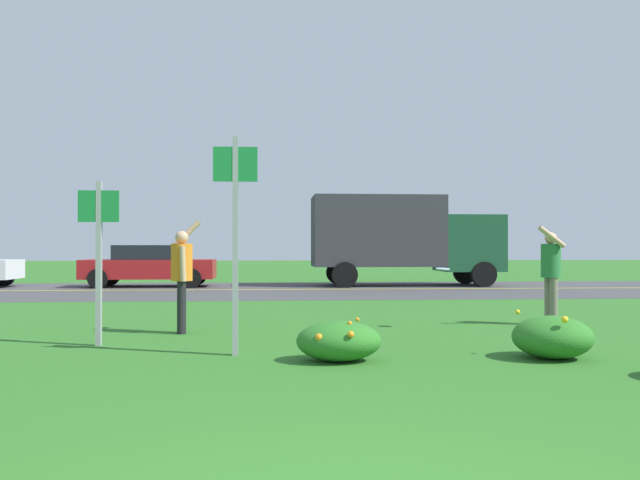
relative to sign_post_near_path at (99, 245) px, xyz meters
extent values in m
plane|color=#2D6B23|center=(2.79, 2.86, -1.40)|extent=(120.00, 120.00, 0.00)
cube|color=#424244|center=(2.79, 12.30, -1.39)|extent=(120.00, 9.11, 0.01)
cube|color=yellow|center=(2.79, 12.30, -1.39)|extent=(120.00, 0.16, 0.00)
ellipsoid|color=#2D7526|center=(3.20, -1.54, -1.15)|extent=(1.02, 0.82, 0.48)
sphere|color=orange|center=(2.94, -1.84, -1.07)|extent=(0.09, 0.09, 0.09)
sphere|color=orange|center=(3.44, -1.54, -1.08)|extent=(0.08, 0.08, 0.08)
sphere|color=orange|center=(3.30, -1.93, -1.03)|extent=(0.08, 0.08, 0.08)
sphere|color=orange|center=(3.44, -1.41, -0.91)|extent=(0.05, 0.05, 0.05)
sphere|color=orange|center=(3.24, -1.69, -0.97)|extent=(0.07, 0.07, 0.07)
sphere|color=orange|center=(3.27, -1.36, -1.04)|extent=(0.06, 0.06, 0.06)
sphere|color=orange|center=(3.32, -1.68, -0.93)|extent=(0.05, 0.05, 0.05)
ellipsoid|color=#2D7526|center=(5.84, -1.54, -1.13)|extent=(0.98, 0.96, 0.52)
sphere|color=yellow|center=(5.50, -1.29, -0.85)|extent=(0.06, 0.06, 0.06)
sphere|color=yellow|center=(6.07, -1.75, -1.04)|extent=(0.05, 0.05, 0.05)
sphere|color=yellow|center=(5.82, -1.95, -0.87)|extent=(0.08, 0.08, 0.08)
cube|color=#93969B|center=(0.00, 0.01, -0.25)|extent=(0.07, 0.10, 2.29)
cube|color=#197F38|center=(0.00, -0.02, 0.54)|extent=(0.56, 0.03, 0.44)
cube|color=#93969B|center=(1.94, -0.99, -0.01)|extent=(0.07, 0.10, 2.77)
cube|color=#197F38|center=(1.94, -1.02, 1.02)|extent=(0.56, 0.03, 0.44)
cylinder|color=orange|center=(0.98, 1.28, -0.26)|extent=(0.34, 0.34, 0.59)
sphere|color=tan|center=(0.98, 1.28, 0.13)|extent=(0.21, 0.21, 0.21)
cylinder|color=black|center=(0.97, 1.37, -0.98)|extent=(0.14, 0.14, 0.84)
cylinder|color=black|center=(0.99, 1.20, -0.98)|extent=(0.14, 0.14, 0.84)
cylinder|color=tan|center=(1.04, 1.49, 0.19)|extent=(0.46, 0.14, 0.46)
cylinder|color=tan|center=(1.02, 1.09, -0.28)|extent=(0.12, 0.10, 0.56)
cylinder|color=#287038|center=(7.33, 1.94, -0.26)|extent=(0.34, 0.34, 0.59)
sphere|color=tan|center=(7.33, 1.94, 0.14)|extent=(0.21, 0.21, 0.21)
cylinder|color=#726B5B|center=(7.34, 1.86, -0.98)|extent=(0.14, 0.14, 0.84)
cylinder|color=#726B5B|center=(7.32, 2.03, -0.98)|extent=(0.14, 0.14, 0.84)
cylinder|color=tan|center=(7.26, 1.74, 0.16)|extent=(0.51, 0.14, 0.40)
cylinder|color=tan|center=(7.29, 2.14, -0.28)|extent=(0.12, 0.10, 0.56)
cylinder|color=#ADD6E5|center=(5.30, 1.60, -0.39)|extent=(0.23, 0.23, 0.04)
torus|color=#ADD6E5|center=(5.30, 1.60, -0.40)|extent=(0.24, 0.24, 0.04)
cylinder|color=black|center=(-7.00, 15.24, -1.07)|extent=(0.66, 0.22, 0.66)
cube|color=maroon|center=(-1.77, 14.35, -0.78)|extent=(4.50, 1.82, 0.66)
cube|color=black|center=(-1.87, 14.35, -0.21)|extent=(2.10, 1.64, 0.52)
cylinder|color=black|center=(-0.22, 15.24, -1.07)|extent=(0.66, 0.22, 0.66)
cylinder|color=black|center=(-0.22, 13.46, -1.07)|extent=(0.66, 0.22, 0.66)
cylinder|color=black|center=(-3.32, 15.24, -1.07)|extent=(0.66, 0.22, 0.66)
cylinder|color=black|center=(-3.32, 13.46, -1.07)|extent=(0.66, 0.22, 0.66)
cube|color=#194C2D|center=(9.60, 14.35, 0.12)|extent=(2.10, 2.30, 2.00)
cube|color=#333338|center=(6.25, 14.35, 0.55)|extent=(4.60, 2.30, 2.50)
cylinder|color=black|center=(9.80, 15.45, -0.96)|extent=(0.88, 0.26, 0.88)
cylinder|color=black|center=(9.80, 13.25, -0.96)|extent=(0.88, 0.26, 0.88)
cylinder|color=black|center=(4.96, 15.45, -0.96)|extent=(0.88, 0.26, 0.88)
cylinder|color=black|center=(4.96, 13.25, -0.96)|extent=(0.88, 0.26, 0.88)
camera|label=1|loc=(2.35, -9.62, -0.03)|focal=37.95mm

